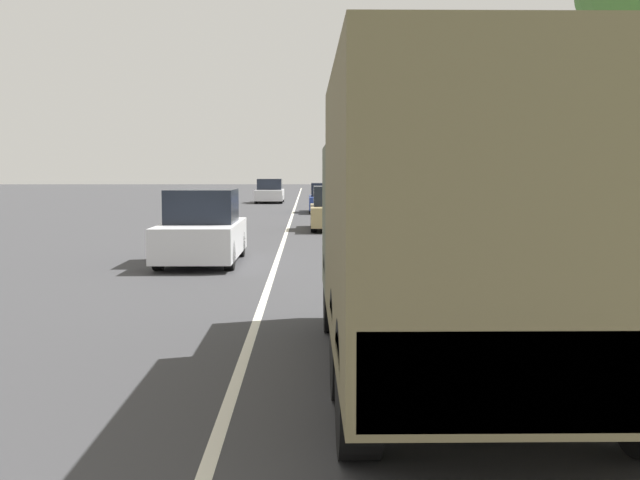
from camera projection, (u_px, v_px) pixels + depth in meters
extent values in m
plane|color=#38383A|center=(292.00, 215.00, 38.51)|extent=(180.00, 180.00, 0.00)
cube|color=silver|center=(292.00, 215.00, 38.51)|extent=(0.12, 120.00, 0.00)
cube|color=#9E9B93|center=(386.00, 214.00, 38.57)|extent=(1.80, 120.00, 0.12)
cube|color=#4C7538|center=(477.00, 215.00, 38.65)|extent=(7.00, 120.00, 0.02)
cube|color=#474C38|center=(417.00, 219.00, 10.52)|extent=(2.45, 1.95, 1.88)
cube|color=brown|center=(472.00, 210.00, 7.02)|extent=(2.45, 5.02, 2.44)
cube|color=#474C38|center=(556.00, 380.00, 4.64)|extent=(2.33, 0.10, 0.60)
cube|color=red|center=(399.00, 348.00, 4.59)|extent=(0.12, 0.06, 0.12)
cylinder|color=black|center=(335.00, 293.00, 10.49)|extent=(0.30, 1.03, 1.03)
cylinder|color=black|center=(499.00, 292.00, 10.52)|extent=(0.30, 1.03, 1.03)
cylinder|color=black|center=(358.00, 388.00, 5.86)|extent=(0.30, 1.03, 1.03)
cylinder|color=black|center=(347.00, 344.00, 7.36)|extent=(0.30, 1.03, 1.03)
cylinder|color=black|center=(580.00, 343.00, 7.39)|extent=(0.30, 1.03, 1.03)
cube|color=silver|center=(202.00, 239.00, 18.32)|extent=(1.71, 4.26, 0.75)
cube|color=black|center=(202.00, 206.00, 18.34)|extent=(1.50, 1.92, 0.76)
cylinder|color=black|center=(179.00, 244.00, 19.69)|extent=(0.20, 0.64, 0.64)
cylinder|color=black|center=(240.00, 244.00, 19.71)|extent=(0.20, 0.64, 0.64)
cylinder|color=black|center=(158.00, 255.00, 16.97)|extent=(0.20, 0.64, 0.64)
cylinder|color=black|center=(230.00, 255.00, 17.00)|extent=(0.20, 0.64, 0.64)
cube|color=tan|center=(336.00, 215.00, 28.77)|extent=(1.82, 4.10, 0.68)
cube|color=black|center=(336.00, 196.00, 28.80)|extent=(1.60, 1.84, 0.70)
cylinder|color=black|center=(313.00, 219.00, 30.08)|extent=(0.20, 0.64, 0.64)
cylinder|color=black|center=(356.00, 219.00, 30.11)|extent=(0.20, 0.64, 0.64)
cylinder|color=black|center=(314.00, 223.00, 27.47)|extent=(0.20, 0.64, 0.64)
cylinder|color=black|center=(361.00, 223.00, 27.50)|extent=(0.20, 0.64, 0.64)
cube|color=navy|center=(326.00, 203.00, 40.81)|extent=(1.77, 4.47, 0.65)
cube|color=black|center=(326.00, 190.00, 40.84)|extent=(1.56, 2.01, 0.67)
cylinder|color=black|center=(311.00, 205.00, 42.24)|extent=(0.20, 0.64, 0.64)
cylinder|color=black|center=(341.00, 205.00, 42.26)|extent=(0.20, 0.64, 0.64)
cylinder|color=black|center=(311.00, 207.00, 39.39)|extent=(0.20, 0.64, 0.64)
cylinder|color=black|center=(343.00, 207.00, 39.41)|extent=(0.20, 0.64, 0.64)
cube|color=silver|center=(270.00, 195.00, 53.24)|extent=(1.81, 4.66, 0.70)
cube|color=black|center=(270.00, 184.00, 53.27)|extent=(1.59, 2.10, 0.71)
cylinder|color=black|center=(259.00, 197.00, 54.73)|extent=(0.20, 0.64, 0.64)
cylinder|color=black|center=(282.00, 197.00, 54.76)|extent=(0.20, 0.64, 0.64)
cylinder|color=black|center=(256.00, 199.00, 51.76)|extent=(0.20, 0.64, 0.64)
cylinder|color=black|center=(281.00, 199.00, 51.78)|extent=(0.20, 0.64, 0.64)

